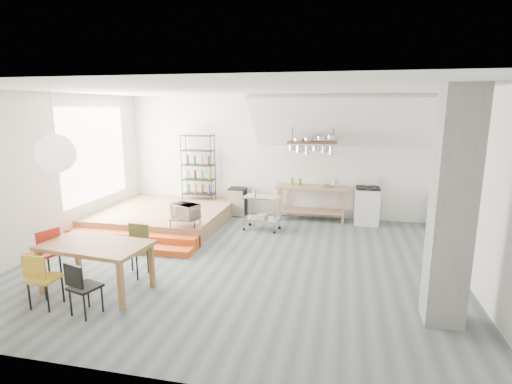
% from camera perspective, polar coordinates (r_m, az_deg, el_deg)
% --- Properties ---
extents(floor, '(8.00, 8.00, 0.00)m').
position_cam_1_polar(floor, '(7.82, -2.39, -9.79)').
color(floor, '#515A5D').
rests_on(floor, ground).
extents(wall_back, '(8.00, 0.04, 3.20)m').
position_cam_1_polar(wall_back, '(10.75, 2.35, 5.08)').
color(wall_back, silver).
rests_on(wall_back, ground).
extents(wall_left, '(0.04, 7.00, 3.20)m').
position_cam_1_polar(wall_left, '(9.24, -27.24, 2.59)').
color(wall_left, silver).
rests_on(wall_left, ground).
extents(wall_right, '(0.04, 7.00, 3.20)m').
position_cam_1_polar(wall_right, '(7.43, 28.82, 0.41)').
color(wall_right, silver).
rests_on(wall_right, ground).
extents(ceiling, '(8.00, 7.00, 0.02)m').
position_cam_1_polar(ceiling, '(7.26, -2.62, 14.35)').
color(ceiling, white).
rests_on(ceiling, wall_back).
extents(slope_ceiling, '(4.40, 1.44, 1.32)m').
position_cam_1_polar(slope_ceiling, '(9.91, 12.21, 9.73)').
color(slope_ceiling, white).
rests_on(slope_ceiling, wall_back).
extents(window_pane, '(0.02, 2.50, 2.20)m').
position_cam_1_polar(window_pane, '(10.39, -22.02, 5.07)').
color(window_pane, white).
rests_on(window_pane, wall_left).
extents(platform, '(3.00, 3.00, 0.40)m').
position_cam_1_polar(platform, '(10.38, -12.99, -3.37)').
color(platform, '#A07650').
rests_on(platform, ground).
extents(step_lower, '(3.00, 0.35, 0.13)m').
position_cam_1_polar(step_lower, '(8.78, -18.42, -7.46)').
color(step_lower, '#DE521A').
rests_on(step_lower, ground).
extents(step_upper, '(3.00, 0.35, 0.27)m').
position_cam_1_polar(step_upper, '(9.04, -17.32, -6.37)').
color(step_upper, '#DE521A').
rests_on(step_upper, ground).
extents(concrete_column, '(0.50, 0.50, 3.20)m').
position_cam_1_polar(concrete_column, '(5.83, 26.21, -2.18)').
color(concrete_column, gray).
rests_on(concrete_column, ground).
extents(kitchen_counter, '(1.80, 0.60, 0.91)m').
position_cam_1_polar(kitchen_counter, '(10.44, 7.91, -0.68)').
color(kitchen_counter, '#A07650').
rests_on(kitchen_counter, ground).
extents(stove, '(0.60, 0.60, 1.18)m').
position_cam_1_polar(stove, '(10.46, 15.55, -1.79)').
color(stove, white).
rests_on(stove, ground).
extents(pot_rack, '(1.20, 0.50, 1.43)m').
position_cam_1_polar(pot_rack, '(10.00, 8.19, 6.60)').
color(pot_rack, '#432A1B').
rests_on(pot_rack, ceiling).
extents(wire_shelving, '(0.88, 0.38, 1.80)m').
position_cam_1_polar(wire_shelving, '(11.03, -8.25, 3.71)').
color(wire_shelving, black).
rests_on(wire_shelving, platform).
extents(microwave_shelf, '(0.60, 0.40, 0.16)m').
position_cam_1_polar(microwave_shelf, '(8.75, -10.06, -3.79)').
color(microwave_shelf, '#A07650').
rests_on(microwave_shelf, platform).
extents(paper_lantern, '(0.60, 0.60, 0.60)m').
position_cam_1_polar(paper_lantern, '(6.96, -26.68, 4.94)').
color(paper_lantern, white).
rests_on(paper_lantern, ceiling).
extents(dining_table, '(1.76, 1.11, 0.79)m').
position_cam_1_polar(dining_table, '(6.88, -21.94, -7.52)').
color(dining_table, olive).
rests_on(dining_table, ground).
extents(chair_mustard, '(0.40, 0.40, 0.86)m').
position_cam_1_polar(chair_mustard, '(6.69, -28.40, -10.48)').
color(chair_mustard, '#BD9020').
rests_on(chair_mustard, ground).
extents(chair_black, '(0.46, 0.46, 0.81)m').
position_cam_1_polar(chair_black, '(6.22, -23.75, -11.98)').
color(chair_black, black).
rests_on(chair_black, ground).
extents(chair_olive, '(0.44, 0.44, 0.89)m').
position_cam_1_polar(chair_olive, '(7.36, -16.79, -7.29)').
color(chair_olive, brown).
rests_on(chair_olive, ground).
extents(chair_red, '(0.54, 0.54, 0.94)m').
position_cam_1_polar(chair_red, '(7.59, -27.85, -7.39)').
color(chair_red, red).
rests_on(chair_red, ground).
extents(rolling_cart, '(0.89, 0.58, 0.83)m').
position_cam_1_polar(rolling_cart, '(9.54, 0.83, -2.33)').
color(rolling_cart, silver).
rests_on(rolling_cart, ground).
extents(mini_fridge, '(0.45, 0.45, 0.76)m').
position_cam_1_polar(mini_fridge, '(10.88, -2.66, -1.38)').
color(mini_fridge, black).
rests_on(mini_fridge, ground).
extents(microwave, '(0.66, 0.55, 0.31)m').
position_cam_1_polar(microwave, '(8.70, -10.11, -2.68)').
color(microwave, beige).
rests_on(microwave, microwave_shelf).
extents(bowl, '(0.22, 0.22, 0.05)m').
position_cam_1_polar(bowl, '(10.30, 10.06, 0.85)').
color(bowl, silver).
rests_on(bowl, kitchen_counter).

